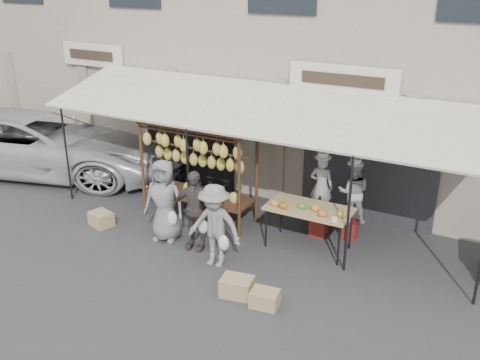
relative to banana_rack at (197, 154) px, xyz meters
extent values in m
plane|color=#2D2D30|center=(1.14, -1.73, -1.57)|extent=(90.00, 90.00, 0.00)
cube|color=tan|center=(1.14, 4.77, 1.93)|extent=(24.00, 6.00, 7.00)
cube|color=#232328|center=(3.34, 1.73, -0.32)|extent=(3.00, 0.10, 2.50)
cube|color=black|center=(-1.36, 1.73, -0.32)|extent=(2.60, 0.10, 2.50)
cube|color=silver|center=(2.64, 1.67, 1.58)|extent=(2.40, 0.10, 0.60)
cube|color=silver|center=(-4.36, 1.67, 1.58)|extent=(2.00, 0.10, 0.60)
cube|color=beige|center=(1.14, 0.57, 1.03)|extent=(10.00, 2.34, 0.63)
cylinder|color=black|center=(-3.36, -0.58, -0.42)|extent=(0.05, 0.05, 2.30)
cylinder|color=black|center=(0.14, -0.58, -0.42)|extent=(0.05, 0.05, 2.30)
cylinder|color=black|center=(3.64, -0.58, -0.42)|extent=(0.05, 0.05, 2.30)
cylinder|color=#442719|center=(-1.25, -0.35, -0.47)|extent=(0.07, 0.07, 2.20)
cylinder|color=#442719|center=(1.25, -0.35, -0.47)|extent=(0.07, 0.07, 2.20)
cylinder|color=#442719|center=(-1.25, 0.45, -0.47)|extent=(0.07, 0.07, 2.20)
cylinder|color=#442719|center=(1.25, 0.45, -0.47)|extent=(0.07, 0.07, 2.20)
cube|color=#442719|center=(0.00, 0.05, 0.63)|extent=(2.60, 0.90, 0.07)
cylinder|color=#442719|center=(0.00, -0.30, 0.51)|extent=(2.50, 0.05, 0.05)
cylinder|color=#442719|center=(0.00, 0.40, 0.51)|extent=(2.50, 0.05, 0.05)
cylinder|color=#442719|center=(0.00, 0.05, 0.08)|extent=(2.50, 0.05, 0.05)
cube|color=#442719|center=(0.00, 0.05, -1.02)|extent=(2.50, 0.80, 0.05)
ellipsoid|color=#E0D553|center=(-1.10, -0.30, 0.25)|extent=(0.20, 0.18, 0.30)
ellipsoid|color=#E0D553|center=(-0.86, -0.15, 0.27)|extent=(0.20, 0.18, 0.30)
ellipsoid|color=#E0D553|center=(-0.61, -0.30, 0.28)|extent=(0.20, 0.18, 0.30)
ellipsoid|color=#E0D553|center=(-0.37, -0.15, 0.27)|extent=(0.20, 0.18, 0.30)
ellipsoid|color=#E0D553|center=(-0.12, -0.30, 0.25)|extent=(0.20, 0.18, 0.30)
ellipsoid|color=#E0D553|center=(0.12, -0.15, 0.26)|extent=(0.20, 0.18, 0.30)
ellipsoid|color=#E0D553|center=(0.37, -0.30, 0.28)|extent=(0.20, 0.18, 0.30)
ellipsoid|color=#E0D553|center=(0.61, -0.15, 0.25)|extent=(0.20, 0.18, 0.30)
ellipsoid|color=#E0D553|center=(0.86, -0.30, 0.27)|extent=(0.20, 0.18, 0.30)
ellipsoid|color=#E0D553|center=(1.10, -0.15, 0.24)|extent=(0.20, 0.18, 0.30)
ellipsoid|color=#E0D553|center=(-1.05, 0.05, -0.14)|extent=(0.20, 0.18, 0.30)
ellipsoid|color=#E0D553|center=(-0.82, 0.05, -0.16)|extent=(0.20, 0.18, 0.30)
ellipsoid|color=#E0D553|center=(-0.58, 0.05, -0.16)|extent=(0.20, 0.18, 0.30)
ellipsoid|color=#E0D553|center=(-0.35, 0.05, -0.17)|extent=(0.20, 0.18, 0.30)
ellipsoid|color=#E0D553|center=(-0.12, 0.05, -0.18)|extent=(0.20, 0.18, 0.30)
ellipsoid|color=#E0D553|center=(0.12, 0.05, -0.17)|extent=(0.20, 0.18, 0.30)
ellipsoid|color=#E0D553|center=(0.35, 0.05, -0.16)|extent=(0.20, 0.18, 0.30)
ellipsoid|color=#E0D553|center=(0.58, 0.05, -0.16)|extent=(0.20, 0.18, 0.30)
ellipsoid|color=#E0D553|center=(0.82, 0.05, -0.14)|extent=(0.20, 0.18, 0.30)
ellipsoid|color=#E0D553|center=(1.05, 0.05, -0.15)|extent=(0.20, 0.18, 0.30)
cube|color=tan|center=(2.70, -0.09, -0.69)|extent=(1.70, 0.90, 0.05)
cylinder|color=black|center=(1.93, -0.46, -1.14)|extent=(0.04, 0.04, 0.85)
cylinder|color=black|center=(3.47, -0.46, -1.14)|extent=(0.04, 0.04, 0.85)
cylinder|color=black|center=(1.93, 0.28, -1.14)|extent=(0.04, 0.04, 0.85)
cylinder|color=black|center=(3.47, 0.28, -1.14)|extent=(0.04, 0.04, 0.85)
ellipsoid|color=orange|center=(2.07, -0.35, -0.60)|extent=(0.18, 0.14, 0.14)
ellipsoid|color=#B25919|center=(2.27, -0.39, -0.60)|extent=(0.18, 0.14, 0.14)
ellipsoid|color=#598C33|center=(2.60, -0.22, -0.60)|extent=(0.18, 0.14, 0.14)
ellipsoid|color=orange|center=(2.87, -0.19, -0.60)|extent=(0.18, 0.14, 0.14)
ellipsoid|color=orange|center=(3.07, -0.36, -0.60)|extent=(0.18, 0.14, 0.14)
ellipsoid|color=gold|center=(3.41, -0.21, -0.60)|extent=(0.18, 0.14, 0.14)
imported|color=#979797|center=(2.71, 0.54, -0.43)|extent=(0.52, 0.38, 1.33)
imported|color=#A7A7A7|center=(3.34, 0.73, -0.51)|extent=(0.76, 0.67, 1.31)
imported|color=gray|center=(-0.07, -1.16, -0.69)|extent=(0.96, 0.72, 1.76)
imported|color=#493F3D|center=(0.68, -1.17, -0.73)|extent=(1.03, 0.53, 1.68)
imported|color=gray|center=(1.39, -1.56, -0.74)|extent=(1.12, 0.70, 1.66)
cube|color=maroon|center=(2.71, 0.54, -1.33)|extent=(0.43, 0.43, 0.47)
cube|color=maroon|center=(3.34, 0.73, -1.37)|extent=(0.36, 0.36, 0.40)
cube|color=tan|center=(2.26, -2.27, -1.40)|extent=(0.61, 0.50, 0.33)
cube|color=tan|center=(2.83, -2.33, -1.42)|extent=(0.52, 0.42, 0.28)
cube|color=tan|center=(-1.71, -1.33, -1.41)|extent=(0.60, 0.51, 0.31)
imported|color=silver|center=(-5.68, 0.41, -0.34)|extent=(6.42, 4.25, 2.46)
camera|label=1|loc=(6.11, -9.24, 3.82)|focal=40.00mm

